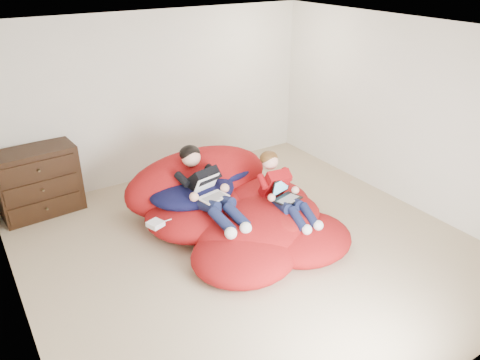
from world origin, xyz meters
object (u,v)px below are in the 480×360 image
at_px(older_boy, 205,185).
at_px(laptop_white, 210,191).
at_px(dresser, 38,182).
at_px(laptop_black, 285,193).
at_px(beanbag_pile, 232,209).
at_px(younger_boy, 281,187).

distance_m(older_boy, laptop_white, 0.13).
height_order(dresser, laptop_black, dresser).
distance_m(beanbag_pile, older_boy, 0.53).
height_order(beanbag_pile, older_boy, older_boy).
height_order(laptop_white, laptop_black, laptop_white).
xyz_separation_m(older_boy, younger_boy, (0.80, -0.48, -0.05)).
bearing_deg(dresser, younger_boy, -40.89).
relative_size(older_boy, laptop_white, 3.30).
distance_m(beanbag_pile, laptop_black, 0.73).
bearing_deg(beanbag_pile, younger_boy, -40.49).
height_order(older_boy, younger_boy, older_boy).
xyz_separation_m(beanbag_pile, laptop_white, (-0.34, -0.05, 0.37)).
relative_size(dresser, older_boy, 0.79).
bearing_deg(laptop_black, older_boy, 145.42).
xyz_separation_m(dresser, laptop_white, (1.64, -1.77, 0.17)).
xyz_separation_m(older_boy, laptop_white, (0.00, -0.13, -0.03)).
bearing_deg(laptop_black, laptop_white, 152.27).
bearing_deg(younger_boy, dresser, 139.11).
bearing_deg(laptop_black, dresser, 138.15).
height_order(beanbag_pile, younger_boy, younger_boy).
height_order(beanbag_pile, laptop_black, beanbag_pile).
relative_size(laptop_white, laptop_black, 1.07).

